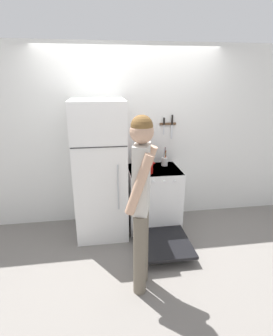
# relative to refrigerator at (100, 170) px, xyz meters

# --- Properties ---
(ground_plane) EXTENTS (14.00, 14.00, 0.00)m
(ground_plane) POSITION_rel_refrigerator_xyz_m (0.45, 0.36, -0.92)
(ground_plane) COLOR slate
(wall_back) EXTENTS (10.00, 0.06, 2.55)m
(wall_back) POSITION_rel_refrigerator_xyz_m (0.45, 0.39, 0.35)
(wall_back) COLOR silver
(wall_back) RESTS_ON ground_plane
(refrigerator) EXTENTS (0.68, 0.74, 1.85)m
(refrigerator) POSITION_rel_refrigerator_xyz_m (0.00, 0.00, 0.00)
(refrigerator) COLOR white
(refrigerator) RESTS_ON ground_plane
(stove_range) EXTENTS (0.73, 1.31, 0.88)m
(stove_range) POSITION_rel_refrigerator_xyz_m (0.75, 0.02, -0.49)
(stove_range) COLOR white
(stove_range) RESTS_ON ground_plane
(dutch_oven_pot) EXTENTS (0.30, 0.25, 0.19)m
(dutch_oven_pot) POSITION_rel_refrigerator_xyz_m (0.59, -0.07, 0.04)
(dutch_oven_pot) COLOR red
(dutch_oven_pot) RESTS_ON stove_range
(tea_kettle) EXTENTS (0.21, 0.16, 0.21)m
(tea_kettle) POSITION_rel_refrigerator_xyz_m (0.60, 0.18, 0.02)
(tea_kettle) COLOR black
(tea_kettle) RESTS_ON stove_range
(utensil_jar) EXTENTS (0.09, 0.09, 0.27)m
(utensil_jar) POSITION_rel_refrigerator_xyz_m (0.93, 0.18, 0.03)
(utensil_jar) COLOR silver
(utensil_jar) RESTS_ON stove_range
(person) EXTENTS (0.36, 0.42, 1.80)m
(person) POSITION_rel_refrigerator_xyz_m (0.37, -1.13, 0.10)
(person) COLOR #6B6051
(person) RESTS_ON ground_plane
(wall_knife_strip) EXTENTS (0.24, 0.03, 0.35)m
(wall_knife_strip) POSITION_rel_refrigerator_xyz_m (1.01, 0.34, 0.54)
(wall_knife_strip) COLOR brown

